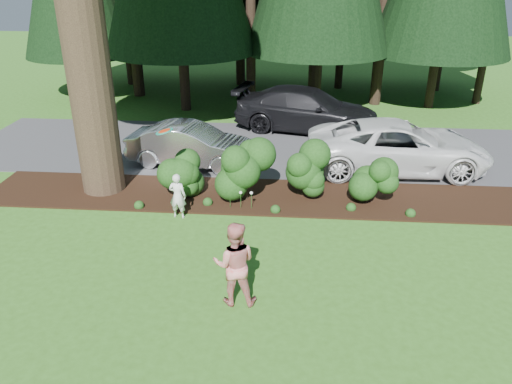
# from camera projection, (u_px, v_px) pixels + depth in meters

# --- Properties ---
(ground) EXTENTS (80.00, 80.00, 0.00)m
(ground) POSITION_uv_depth(u_px,v_px,m) (242.00, 255.00, 11.88)
(ground) COLOR #31601B
(ground) RESTS_ON ground
(mulch_bed) EXTENTS (16.00, 2.50, 0.05)m
(mulch_bed) POSITION_uv_depth(u_px,v_px,m) (254.00, 196.00, 14.81)
(mulch_bed) COLOR black
(mulch_bed) RESTS_ON ground
(driveway) EXTENTS (22.00, 6.00, 0.03)m
(driveway) POSITION_uv_depth(u_px,v_px,m) (264.00, 148.00, 18.65)
(driveway) COLOR #38383A
(driveway) RESTS_ON ground
(shrub_row) EXTENTS (6.53, 1.60, 1.61)m
(shrub_row) POSITION_uv_depth(u_px,v_px,m) (280.00, 174.00, 14.32)
(shrub_row) COLOR #193C12
(shrub_row) RESTS_ON ground
(lily_cluster) EXTENTS (0.69, 0.09, 0.57)m
(lily_cluster) POSITION_uv_depth(u_px,v_px,m) (241.00, 193.00, 13.86)
(lily_cluster) COLOR #193C12
(lily_cluster) RESTS_ON ground
(car_silver_wagon) EXTENTS (4.46, 2.11, 1.41)m
(car_silver_wagon) POSITION_uv_depth(u_px,v_px,m) (191.00, 145.00, 16.78)
(car_silver_wagon) COLOR silver
(car_silver_wagon) RESTS_ON driveway
(car_white_suv) EXTENTS (6.00, 2.95, 1.64)m
(car_white_suv) POSITION_uv_depth(u_px,v_px,m) (398.00, 146.00, 16.35)
(car_white_suv) COLOR silver
(car_white_suv) RESTS_ON driveway
(car_dark_suv) EXTENTS (6.28, 3.59, 1.71)m
(car_dark_suv) POSITION_uv_depth(u_px,v_px,m) (307.00, 110.00, 20.25)
(car_dark_suv) COLOR black
(car_dark_suv) RESTS_ON driveway
(child) EXTENTS (0.50, 0.36, 1.28)m
(child) POSITION_uv_depth(u_px,v_px,m) (178.00, 196.00, 13.38)
(child) COLOR silver
(child) RESTS_ON ground
(adult) EXTENTS (0.91, 0.73, 1.81)m
(adult) POSITION_uv_depth(u_px,v_px,m) (235.00, 264.00, 9.89)
(adult) COLOR red
(adult) RESTS_ON ground
(frisbee) EXTENTS (0.46, 0.47, 0.15)m
(frisbee) POSITION_uv_depth(u_px,v_px,m) (164.00, 131.00, 12.96)
(frisbee) COLOR #1A917A
(frisbee) RESTS_ON ground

